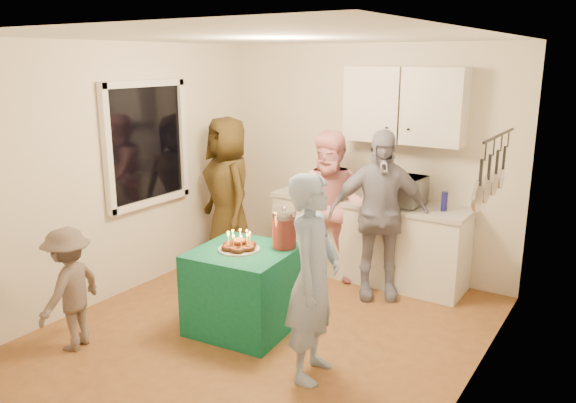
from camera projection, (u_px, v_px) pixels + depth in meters
The scene contains 19 objects.
floor at pixel (268, 330), 5.18m from camera, with size 4.00×4.00×0.00m, color brown.
ceiling at pixel (265, 37), 4.53m from camera, with size 4.00×4.00×0.00m, color white.
back_wall at pixel (365, 159), 6.48m from camera, with size 3.60×3.60×0.00m, color silver.
left_wall at pixel (124, 171), 5.80m from camera, with size 4.00×4.00×0.00m, color silver.
right_wall at pixel (478, 226), 3.91m from camera, with size 4.00×4.00×0.00m, color silver.
window_night at pixel (146, 144), 5.97m from camera, with size 0.04×1.00×1.20m, color black.
counter at pixel (367, 241), 6.35m from camera, with size 2.20×0.58×0.86m, color white.
countertop at pixel (369, 202), 6.24m from camera, with size 2.24×0.62×0.05m, color beige.
upper_cabinet at pixel (404, 105), 5.94m from camera, with size 1.30×0.30×0.80m, color white.
pot_rack at pixel (494, 167), 4.45m from camera, with size 0.12×1.00×0.60m, color black.
microwave at pixel (397, 189), 6.02m from camera, with size 0.56×0.38×0.31m, color white.
party_table at pixel (244, 289), 5.14m from camera, with size 0.85×0.85×0.76m, color #0E5F42.
donut_cake at pixel (239, 240), 5.03m from camera, with size 0.38×0.38×0.18m, color #381C0C, non-canonical shape.
punch_jar at pixel (284, 230), 5.07m from camera, with size 0.22×0.22×0.34m, color #AC130D.
man_birthday at pixel (313, 278), 4.26m from camera, with size 0.59×0.39×1.63m, color #8BA4CB.
woman_back_left at pixel (228, 193), 6.61m from camera, with size 0.88×0.57×1.79m, color brown.
woman_back_center at pixel (333, 209), 6.11m from camera, with size 0.82×0.64×1.69m, color pink.
woman_back_right at pixel (379, 215), 5.73m from camera, with size 1.03×0.43×1.76m, color #111139.
child_near_left at pixel (70, 289), 4.75m from camera, with size 0.70×0.40×1.08m, color #554744.
Camera 1 is at (2.72, -3.87, 2.44)m, focal length 35.00 mm.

